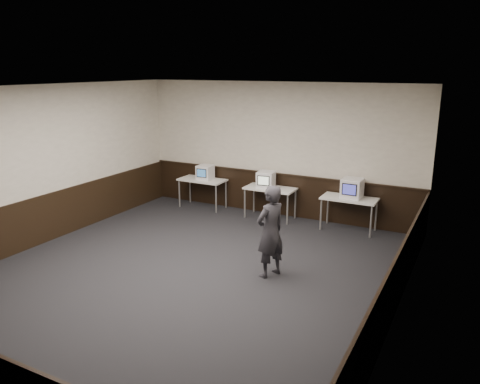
% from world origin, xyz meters
% --- Properties ---
extents(floor, '(8.00, 8.00, 0.00)m').
position_xyz_m(floor, '(0.00, 0.00, 0.00)').
color(floor, black).
rests_on(floor, ground).
extents(ceiling, '(8.00, 8.00, 0.00)m').
position_xyz_m(ceiling, '(0.00, 0.00, 3.20)').
color(ceiling, white).
rests_on(ceiling, back_wall).
extents(back_wall, '(7.00, 0.00, 7.00)m').
position_xyz_m(back_wall, '(0.00, 4.00, 1.60)').
color(back_wall, beige).
rests_on(back_wall, ground).
extents(left_wall, '(0.00, 8.00, 8.00)m').
position_xyz_m(left_wall, '(-3.50, 0.00, 1.60)').
color(left_wall, beige).
rests_on(left_wall, ground).
extents(right_wall, '(0.00, 8.00, 8.00)m').
position_xyz_m(right_wall, '(3.50, 0.00, 1.60)').
color(right_wall, beige).
rests_on(right_wall, ground).
extents(wainscot_back, '(6.98, 0.04, 1.00)m').
position_xyz_m(wainscot_back, '(0.00, 3.98, 0.50)').
color(wainscot_back, black).
rests_on(wainscot_back, back_wall).
extents(wainscot_left, '(0.04, 7.98, 1.00)m').
position_xyz_m(wainscot_left, '(-3.48, 0.00, 0.50)').
color(wainscot_left, black).
rests_on(wainscot_left, left_wall).
extents(wainscot_right, '(0.04, 7.98, 1.00)m').
position_xyz_m(wainscot_right, '(3.48, 0.00, 0.50)').
color(wainscot_right, black).
rests_on(wainscot_right, right_wall).
extents(wainscot_rail, '(6.98, 0.06, 0.04)m').
position_xyz_m(wainscot_rail, '(0.00, 3.96, 1.02)').
color(wainscot_rail, black).
rests_on(wainscot_rail, wainscot_back).
extents(desk_left, '(1.20, 0.60, 0.75)m').
position_xyz_m(desk_left, '(-1.90, 3.60, 0.68)').
color(desk_left, silver).
rests_on(desk_left, ground).
extents(desk_center, '(1.20, 0.60, 0.75)m').
position_xyz_m(desk_center, '(0.00, 3.60, 0.68)').
color(desk_center, silver).
rests_on(desk_center, ground).
extents(desk_right, '(1.20, 0.60, 0.75)m').
position_xyz_m(desk_right, '(1.90, 3.60, 0.68)').
color(desk_right, silver).
rests_on(desk_right, ground).
extents(emac_left, '(0.39, 0.41, 0.37)m').
position_xyz_m(emac_left, '(-1.82, 3.62, 0.93)').
color(emac_left, white).
rests_on(emac_left, desk_left).
extents(emac_center, '(0.44, 0.46, 0.39)m').
position_xyz_m(emac_center, '(-0.10, 3.57, 0.94)').
color(emac_center, white).
rests_on(emac_center, desk_center).
extents(emac_right, '(0.44, 0.47, 0.43)m').
position_xyz_m(emac_right, '(1.94, 3.63, 0.97)').
color(emac_right, white).
rests_on(emac_right, desk_right).
extents(person, '(0.59, 0.70, 1.62)m').
position_xyz_m(person, '(1.31, 0.66, 0.81)').
color(person, '#28272D').
rests_on(person, ground).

